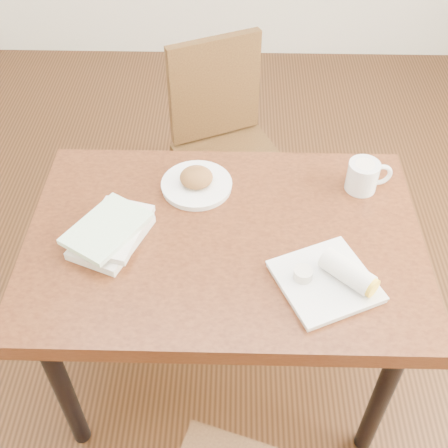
{
  "coord_description": "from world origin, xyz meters",
  "views": [
    {
      "loc": [
        0.03,
        -1.18,
        2.01
      ],
      "look_at": [
        0.0,
        0.0,
        0.8
      ],
      "focal_mm": 45.0,
      "sensor_mm": 36.0,
      "label": 1
    }
  ],
  "objects_px": {
    "plate_scone": "(197,182)",
    "plate_burrito": "(332,278)",
    "coffee_mug": "(364,176)",
    "book_stack": "(111,232)",
    "chair_far": "(225,138)",
    "table": "(224,253)"
  },
  "relations": [
    {
      "from": "plate_burrito",
      "to": "coffee_mug",
      "type": "bearing_deg",
      "value": 70.51
    },
    {
      "from": "book_stack",
      "to": "plate_burrito",
      "type": "bearing_deg",
      "value": -13.62
    },
    {
      "from": "coffee_mug",
      "to": "book_stack",
      "type": "xyz_separation_m",
      "value": [
        -0.79,
        -0.26,
        -0.02
      ]
    },
    {
      "from": "chair_far",
      "to": "coffee_mug",
      "type": "distance_m",
      "value": 0.76
    },
    {
      "from": "table",
      "to": "coffee_mug",
      "type": "xyz_separation_m",
      "value": [
        0.45,
        0.23,
        0.14
      ]
    },
    {
      "from": "coffee_mug",
      "to": "plate_scone",
      "type": "bearing_deg",
      "value": -178.78
    },
    {
      "from": "chair_far",
      "to": "book_stack",
      "type": "height_order",
      "value": "chair_far"
    },
    {
      "from": "plate_scone",
      "to": "plate_burrito",
      "type": "bearing_deg",
      "value": -44.64
    },
    {
      "from": "chair_far",
      "to": "book_stack",
      "type": "relative_size",
      "value": 3.18
    },
    {
      "from": "coffee_mug",
      "to": "book_stack",
      "type": "relative_size",
      "value": 0.51
    },
    {
      "from": "table",
      "to": "coffee_mug",
      "type": "distance_m",
      "value": 0.53
    },
    {
      "from": "chair_far",
      "to": "book_stack",
      "type": "distance_m",
      "value": 0.88
    },
    {
      "from": "plate_scone",
      "to": "book_stack",
      "type": "relative_size",
      "value": 0.79
    },
    {
      "from": "coffee_mug",
      "to": "plate_burrito",
      "type": "bearing_deg",
      "value": -109.49
    },
    {
      "from": "chair_far",
      "to": "plate_scone",
      "type": "bearing_deg",
      "value": -98.55
    },
    {
      "from": "plate_burrito",
      "to": "book_stack",
      "type": "relative_size",
      "value": 1.12
    },
    {
      "from": "table",
      "to": "plate_scone",
      "type": "distance_m",
      "value": 0.26
    },
    {
      "from": "plate_scone",
      "to": "book_stack",
      "type": "xyz_separation_m",
      "value": [
        -0.24,
        -0.24,
        0.01
      ]
    },
    {
      "from": "plate_scone",
      "to": "book_stack",
      "type": "bearing_deg",
      "value": -134.94
    },
    {
      "from": "plate_burrito",
      "to": "book_stack",
      "type": "height_order",
      "value": "plate_burrito"
    },
    {
      "from": "plate_scone",
      "to": "plate_burrito",
      "type": "height_order",
      "value": "plate_burrito"
    },
    {
      "from": "plate_scone",
      "to": "plate_burrito",
      "type": "relative_size",
      "value": 0.71
    }
  ]
}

